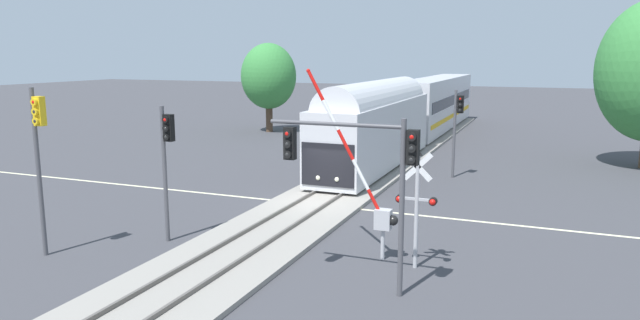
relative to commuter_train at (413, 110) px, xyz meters
The scene contains 11 objects.
ground_plane 19.87m from the commuter_train, 90.01° to the right, with size 220.00×220.00×0.00m, color #3D3D42.
road_centre_stripe 19.87m from the commuter_train, 90.01° to the right, with size 44.00×0.20×0.01m.
railway_track 19.86m from the commuter_train, 90.01° to the right, with size 4.40×80.00×0.32m.
commuter_train is the anchor object (origin of this frame).
crossing_gate_near 26.12m from the commuter_train, 79.88° to the right, with size 3.38×0.40×6.55m.
crossing_signal_mast 26.80m from the commuter_train, 76.72° to the right, with size 1.36×0.44×4.03m.
traffic_signal_near_right 29.00m from the commuter_train, 79.96° to the right, with size 4.60×0.38×5.27m.
traffic_signal_near_left 30.44m from the commuter_train, 101.73° to the right, with size 0.53×0.38×5.94m.
traffic_signal_median 27.02m from the commuter_train, 96.63° to the right, with size 0.53×0.38×5.17m.
traffic_signal_far_side 12.11m from the commuter_train, 65.18° to the right, with size 0.53×0.38×5.06m.
pine_left_background 14.67m from the commuter_train, 167.33° to the left, with size 5.03×5.03×8.07m.
Camera 1 is at (10.11, -24.64, 7.03)m, focal length 32.47 mm.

